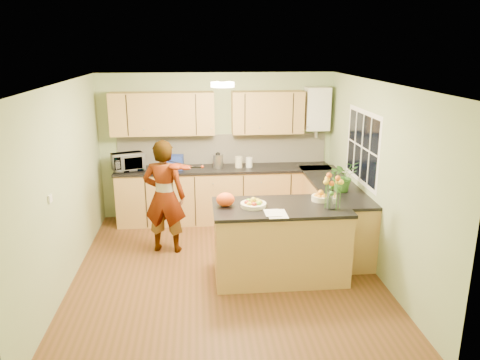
{
  "coord_description": "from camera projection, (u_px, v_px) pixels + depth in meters",
  "views": [
    {
      "loc": [
        -0.33,
        -5.71,
        2.95
      ],
      "look_at": [
        0.24,
        0.5,
        1.14
      ],
      "focal_mm": 35.0,
      "sensor_mm": 36.0,
      "label": 1
    }
  ],
  "objects": [
    {
      "name": "orange_bag",
      "position": [
        225.0,
        200.0,
        5.88
      ],
      "size": [
        0.28,
        0.25,
        0.18
      ],
      "primitive_type": "ellipsoid",
      "rotation": [
        0.0,
        0.0,
        -0.27
      ],
      "color": "#FF5115",
      "rests_on": "peninsula_island"
    },
    {
      "name": "ceiling_lamp",
      "position": [
        223.0,
        85.0,
        5.91
      ],
      "size": [
        0.3,
        0.3,
        0.07
      ],
      "color": "#FFEABF",
      "rests_on": "ceiling"
    },
    {
      "name": "orange_bowl",
      "position": [
        321.0,
        196.0,
        6.09
      ],
      "size": [
        0.23,
        0.23,
        0.14
      ],
      "color": "beige",
      "rests_on": "peninsula_island"
    },
    {
      "name": "light_switch",
      "position": [
        50.0,
        199.0,
        5.2
      ],
      "size": [
        0.02,
        0.09,
        0.09
      ],
      "primitive_type": "cube",
      "color": "white",
      "rests_on": "wall_left"
    },
    {
      "name": "floor",
      "position": [
        226.0,
        272.0,
        6.31
      ],
      "size": [
        4.5,
        4.5,
        0.0
      ],
      "primitive_type": "plane",
      "color": "brown",
      "rests_on": "ground"
    },
    {
      "name": "back_counter",
      "position": [
        224.0,
        194.0,
        8.05
      ],
      "size": [
        3.64,
        0.62,
        0.94
      ],
      "color": "tan",
      "rests_on": "floor"
    },
    {
      "name": "microwave",
      "position": [
        128.0,
        162.0,
        7.72
      ],
      "size": [
        0.59,
        0.5,
        0.28
      ],
      "primitive_type": "imported",
      "rotation": [
        0.0,
        0.0,
        0.36
      ],
      "color": "white",
      "rests_on": "back_counter"
    },
    {
      "name": "jar_cream",
      "position": [
        239.0,
        162.0,
        7.91
      ],
      "size": [
        0.16,
        0.16,
        0.19
      ],
      "primitive_type": "cylinder",
      "rotation": [
        0.0,
        0.0,
        0.43
      ],
      "color": "beige",
      "rests_on": "back_counter"
    },
    {
      "name": "kettle",
      "position": [
        218.0,
        160.0,
        7.88
      ],
      "size": [
        0.16,
        0.16,
        0.31
      ],
      "rotation": [
        0.0,
        0.0,
        0.21
      ],
      "color": "#B2B3B7",
      "rests_on": "back_counter"
    },
    {
      "name": "jar_white",
      "position": [
        249.0,
        162.0,
        7.92
      ],
      "size": [
        0.12,
        0.12,
        0.17
      ],
      "primitive_type": "cylinder",
      "rotation": [
        0.0,
        0.0,
        -0.1
      ],
      "color": "white",
      "rests_on": "back_counter"
    },
    {
      "name": "blue_box",
      "position": [
        174.0,
        162.0,
        7.8
      ],
      "size": [
        0.31,
        0.24,
        0.23
      ],
      "primitive_type": "cube",
      "rotation": [
        0.0,
        0.0,
        -0.1
      ],
      "color": "#213798",
      "rests_on": "back_counter"
    },
    {
      "name": "peninsula_island",
      "position": [
        280.0,
        241.0,
        6.06
      ],
      "size": [
        1.72,
        0.88,
        0.98
      ],
      "color": "tan",
      "rests_on": "floor"
    },
    {
      "name": "flower_vase",
      "position": [
        333.0,
        183.0,
        5.7
      ],
      "size": [
        0.27,
        0.27,
        0.5
      ],
      "rotation": [
        0.0,
        0.0,
        0.17
      ],
      "color": "silver",
      "rests_on": "peninsula_island"
    },
    {
      "name": "violin",
      "position": [
        177.0,
        167.0,
        6.4
      ],
      "size": [
        0.62,
        0.54,
        0.16
      ],
      "primitive_type": null,
      "rotation": [
        0.17,
        0.0,
        -0.61
      ],
      "color": "#4E1304",
      "rests_on": "violinist"
    },
    {
      "name": "wall_left",
      "position": [
        64.0,
        187.0,
        5.79
      ],
      "size": [
        0.02,
        4.5,
        2.5
      ],
      "primitive_type": "cube",
      "color": "#9BAF7D",
      "rests_on": "floor"
    },
    {
      "name": "upper_cabinets",
      "position": [
        206.0,
        113.0,
        7.77
      ],
      "size": [
        3.2,
        0.34,
        0.7
      ],
      "color": "tan",
      "rests_on": "wall_back"
    },
    {
      "name": "papers",
      "position": [
        277.0,
        214.0,
        5.62
      ],
      "size": [
        0.23,
        0.32,
        0.01
      ],
      "primitive_type": "cube",
      "color": "white",
      "rests_on": "peninsula_island"
    },
    {
      "name": "window_right",
      "position": [
        362.0,
        147.0,
        6.63
      ],
      "size": [
        0.01,
        1.3,
        1.05
      ],
      "color": "white",
      "rests_on": "wall_right"
    },
    {
      "name": "boiler",
      "position": [
        317.0,
        109.0,
        7.93
      ],
      "size": [
        0.4,
        0.3,
        0.86
      ],
      "color": "white",
      "rests_on": "wall_back"
    },
    {
      "name": "wall_right",
      "position": [
        377.0,
        179.0,
        6.14
      ],
      "size": [
        0.02,
        4.5,
        2.5
      ],
      "primitive_type": "cube",
      "color": "#9BAF7D",
      "rests_on": "floor"
    },
    {
      "name": "right_counter",
      "position": [
        333.0,
        213.0,
        7.14
      ],
      "size": [
        0.62,
        2.24,
        0.94
      ],
      "color": "tan",
      "rests_on": "floor"
    },
    {
      "name": "ceiling",
      "position": [
        224.0,
        83.0,
        5.61
      ],
      "size": [
        4.0,
        4.5,
        0.02
      ],
      "primitive_type": "cube",
      "color": "white",
      "rests_on": "wall_back"
    },
    {
      "name": "splashback",
      "position": [
        223.0,
        149.0,
        8.12
      ],
      "size": [
        3.6,
        0.02,
        0.52
      ],
      "primitive_type": "cube",
      "color": "silver",
      "rests_on": "back_counter"
    },
    {
      "name": "wall_back",
      "position": [
        217.0,
        146.0,
        8.11
      ],
      "size": [
        4.0,
        0.02,
        2.5
      ],
      "primitive_type": "cube",
      "color": "#9BAF7D",
      "rests_on": "floor"
    },
    {
      "name": "fruit_dish",
      "position": [
        253.0,
        203.0,
        5.87
      ],
      "size": [
        0.32,
        0.32,
        0.11
      ],
      "color": "beige",
      "rests_on": "peninsula_island"
    },
    {
      "name": "wall_front",
      "position": [
        242.0,
        261.0,
        3.81
      ],
      "size": [
        4.0,
        0.02,
        2.5
      ],
      "primitive_type": "cube",
      "color": "#9BAF7D",
      "rests_on": "floor"
    },
    {
      "name": "violinist",
      "position": [
        165.0,
        197.0,
        6.74
      ],
      "size": [
        0.68,
        0.51,
        1.67
      ],
      "primitive_type": "imported",
      "rotation": [
        0.0,
        0.0,
        2.94
      ],
      "color": "#E7A48D",
      "rests_on": "floor"
    },
    {
      "name": "potted_plant",
      "position": [
        343.0,
        176.0,
        6.6
      ],
      "size": [
        0.46,
        0.42,
        0.45
      ],
      "primitive_type": "imported",
      "rotation": [
        0.0,
        0.0,
        0.19
      ],
      "color": "#376C24",
      "rests_on": "right_counter"
    }
  ]
}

